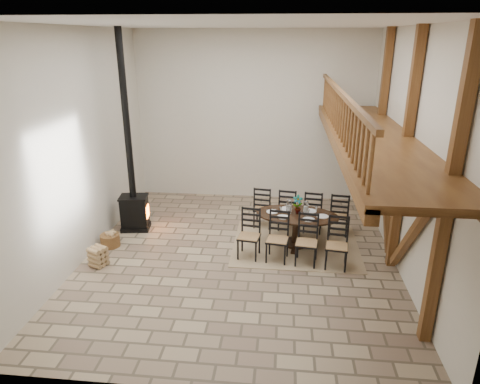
# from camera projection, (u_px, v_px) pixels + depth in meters

# --- Properties ---
(ground) EXTENTS (8.00, 8.00, 0.00)m
(ground) POSITION_uv_depth(u_px,v_px,m) (239.00, 256.00, 9.86)
(ground) COLOR tan
(ground) RESTS_ON ground
(room_shell) EXTENTS (7.02, 8.02, 5.01)m
(room_shell) POSITION_uv_depth(u_px,v_px,m) (297.00, 128.00, 8.71)
(room_shell) COLOR beige
(room_shell) RESTS_ON ground
(rug) EXTENTS (3.00, 2.50, 0.02)m
(rug) POSITION_uv_depth(u_px,v_px,m) (296.00, 244.00, 10.41)
(rug) COLOR tan
(rug) RESTS_ON ground
(dining_table) EXTENTS (2.70, 2.50, 1.27)m
(dining_table) POSITION_uv_depth(u_px,v_px,m) (296.00, 230.00, 10.28)
(dining_table) COLOR black
(dining_table) RESTS_ON ground
(wood_stove) EXTENTS (0.78, 0.64, 5.00)m
(wood_stove) POSITION_uv_depth(u_px,v_px,m) (133.00, 189.00, 10.90)
(wood_stove) COLOR black
(wood_stove) RESTS_ON ground
(log_basket) EXTENTS (0.46, 0.46, 0.38)m
(log_basket) POSITION_uv_depth(u_px,v_px,m) (110.00, 240.00, 10.30)
(log_basket) COLOR brown
(log_basket) RESTS_ON ground
(log_stack) EXTENTS (0.44, 0.45, 0.45)m
(log_stack) POSITION_uv_depth(u_px,v_px,m) (98.00, 257.00, 9.39)
(log_stack) COLOR tan
(log_stack) RESTS_ON ground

